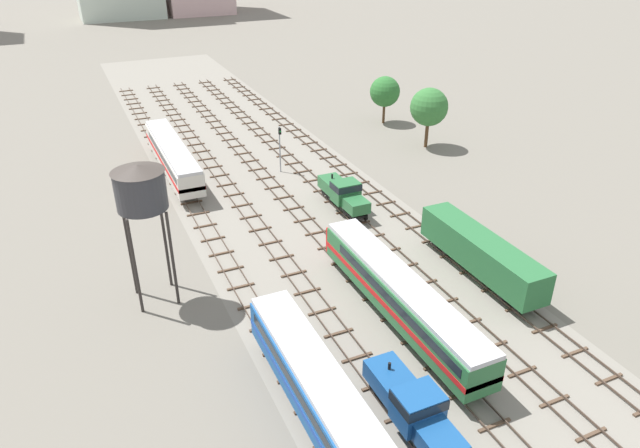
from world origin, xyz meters
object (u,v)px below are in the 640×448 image
object	(u,v)px
shunter_loco_centre_far	(344,192)
diesel_railcar_far_left_farther	(173,155)
passenger_coach_far_left_near	(336,417)
freight_boxcar_centre_right_midfar	(481,252)
diesel_railcar_centre_left_mid	(401,295)
water_tower	(140,189)
shunter_loco_left_nearest	(413,406)
signal_post_nearest	(280,144)

from	to	relation	value
shunter_loco_centre_far	diesel_railcar_far_left_farther	xyz separation A→B (m)	(-14.56, 16.89, 0.59)
passenger_coach_far_left_near	freight_boxcar_centre_right_midfar	world-z (taller)	passenger_coach_far_left_near
diesel_railcar_centre_left_mid	diesel_railcar_far_left_farther	size ratio (longest dim) A/B	1.00
diesel_railcar_centre_left_mid	water_tower	xyz separation A→B (m)	(-16.42, 11.04, 7.25)
freight_boxcar_centre_right_midfar	shunter_loco_left_nearest	bearing A→B (deg)	-139.93
shunter_loco_left_nearest	freight_boxcar_centre_right_midfar	distance (m)	19.05
shunter_loco_centre_far	water_tower	xyz separation A→B (m)	(-21.27, -8.30, 7.83)
water_tower	shunter_loco_left_nearest	bearing A→B (deg)	-60.61
passenger_coach_far_left_near	water_tower	distance (m)	22.22
passenger_coach_far_left_near	water_tower	xyz separation A→B (m)	(-6.71, 19.92, 7.23)
diesel_railcar_centre_left_mid	diesel_railcar_far_left_farther	distance (m)	37.51
shunter_loco_left_nearest	freight_boxcar_centre_right_midfar	size ratio (longest dim) A/B	0.60
shunter_loco_centre_far	freight_boxcar_centre_right_midfar	bearing A→B (deg)	-73.65
freight_boxcar_centre_right_midfar	water_tower	size ratio (longest dim) A/B	1.19
passenger_coach_far_left_near	water_tower	world-z (taller)	water_tower
signal_post_nearest	shunter_loco_left_nearest	bearing A→B (deg)	-99.99
signal_post_nearest	diesel_railcar_far_left_farther	bearing A→B (deg)	160.18
freight_boxcar_centre_right_midfar	shunter_loco_centre_far	bearing A→B (deg)	106.35
freight_boxcar_centre_right_midfar	water_tower	distance (m)	28.39
passenger_coach_far_left_near	freight_boxcar_centre_right_midfar	bearing A→B (deg)	30.94
shunter_loco_centre_far	water_tower	bearing A→B (deg)	-158.69
water_tower	diesel_railcar_far_left_farther	bearing A→B (deg)	75.09
diesel_railcar_centre_left_mid	freight_boxcar_centre_right_midfar	size ratio (longest dim) A/B	1.46
diesel_railcar_centre_left_mid	shunter_loco_centre_far	distance (m)	19.95
passenger_coach_far_left_near	signal_post_nearest	size ratio (longest dim) A/B	3.79
diesel_railcar_far_left_farther	water_tower	bearing A→B (deg)	-104.91
shunter_loco_centre_far	signal_post_nearest	size ratio (longest dim) A/B	1.46
water_tower	signal_post_nearest	bearing A→B (deg)	47.84
diesel_railcar_centre_left_mid	shunter_loco_left_nearest	bearing A→B (deg)	-117.10
diesel_railcar_centre_left_mid	shunter_loco_centre_far	size ratio (longest dim) A/B	2.42
water_tower	signal_post_nearest	world-z (taller)	water_tower
shunter_loco_left_nearest	shunter_loco_centre_far	size ratio (longest dim) A/B	1.00
diesel_railcar_far_left_farther	signal_post_nearest	distance (m)	12.94
diesel_railcar_centre_left_mid	water_tower	size ratio (longest dim) A/B	1.74
shunter_loco_centre_far	passenger_coach_far_left_near	bearing A→B (deg)	-117.30
shunter_loco_left_nearest	water_tower	world-z (taller)	water_tower
diesel_railcar_centre_left_mid	freight_boxcar_centre_right_midfar	world-z (taller)	diesel_railcar_centre_left_mid
shunter_loco_left_nearest	signal_post_nearest	bearing A→B (deg)	80.01
diesel_railcar_centre_left_mid	freight_boxcar_centre_right_midfar	bearing A→B (deg)	15.92
freight_boxcar_centre_right_midfar	diesel_railcar_far_left_farther	distance (m)	38.69
shunter_loco_left_nearest	passenger_coach_far_left_near	bearing A→B (deg)	172.82
water_tower	diesel_railcar_centre_left_mid	bearing A→B (deg)	-33.92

